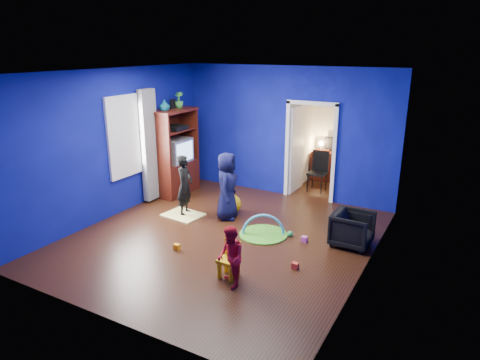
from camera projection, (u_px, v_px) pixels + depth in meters
The scene contains 33 objects.
floor at pixel (223, 238), 7.68m from camera, with size 5.00×5.50×0.01m, color black.
ceiling at pixel (220, 72), 6.81m from camera, with size 5.00×5.50×0.01m, color white.
wall_back at pixel (286, 132), 9.54m from camera, with size 5.00×0.02×2.90m, color #090E65.
wall_front at pixel (98, 212), 4.95m from camera, with size 5.00×0.02×2.90m, color #090E65.
wall_left at pixel (113, 144), 8.40m from camera, with size 0.02×5.50×2.90m, color #090E65.
wall_right at pixel (371, 181), 6.09m from camera, with size 0.02×5.50×2.90m, color #090E65.
alcove at pixel (324, 137), 10.05m from camera, with size 1.00×1.75×2.50m, color silver, non-canonical shape.
armchair at pixel (352, 229), 7.30m from camera, with size 0.64×0.66×0.60m, color black.
child_black at pixel (185, 185), 8.57m from camera, with size 0.45×0.30×1.24m, color black.
child_navy at pixel (227, 186), 8.37m from camera, with size 0.66×0.43×1.34m, color #10183D.
toddler_red at pixel (230, 257), 6.01m from camera, with size 0.44×0.34×0.91m, color red.
vase at pixel (164, 105), 9.17m from camera, with size 0.23×0.23×0.24m, color #0C5867.
potted_plant at pixel (179, 100), 9.58m from camera, with size 0.20×0.20×0.36m, color green.
tv_armoire at pixel (175, 152), 9.75m from camera, with size 0.58×1.14×1.96m, color #41160A.
crt_tv at pixel (177, 151), 9.71m from camera, with size 0.46×0.70×0.54m, color silver.
yellow_blanket at pixel (183, 215), 8.67m from camera, with size 0.75×0.60×0.03m, color #F2E07A.
hopper_ball at pixel (231, 204), 8.74m from camera, with size 0.40×0.40×0.40m, color yellow.
kid_chair at pixel (229, 262), 6.31m from camera, with size 0.28×0.28×0.50m, color yellow.
play_mat at pixel (263, 234), 7.79m from camera, with size 0.87×0.87×0.02m, color #4B9F24.
toy_arch at pixel (263, 234), 7.79m from camera, with size 0.78×0.78×0.05m, color #3F8CD8.
window_left at pixel (126, 136), 8.66m from camera, with size 0.03×0.95×1.55m, color white.
curtain at pixel (149, 146), 9.15m from camera, with size 0.14×0.42×2.40m, color slate.
doorway at pixel (310, 153), 9.38m from camera, with size 1.16×0.10×2.10m, color white.
study_desk at pixel (330, 166), 10.84m from camera, with size 0.88×0.44×0.75m, color #3D140A.
desk_monitor at pixel (333, 143), 10.77m from camera, with size 0.40×0.05×0.32m, color black.
desk_lamp at pixel (321, 143), 10.86m from camera, with size 0.14×0.14×0.14m, color #FFD88C.
folding_chair at pixel (317, 172), 10.02m from camera, with size 0.40×0.40×0.92m, color black.
book_shelf at pixel (335, 101), 10.44m from camera, with size 0.88×0.24×0.04m, color white.
toy_0 at pixel (295, 266), 6.60m from camera, with size 0.10×0.08×0.10m, color red.
toy_1 at pixel (362, 239), 7.49m from camera, with size 0.11×0.11×0.11m, color #2396C6.
toy_2 at pixel (177, 247), 7.22m from camera, with size 0.10×0.08×0.10m, color #FF980D.
toy_3 at pixel (290, 234), 7.72m from camera, with size 0.11×0.11×0.11m, color green.
toy_4 at pixel (304, 239), 7.50m from camera, with size 0.10×0.08×0.10m, color #DA52AD.
Camera 1 is at (3.68, -5.98, 3.29)m, focal length 32.00 mm.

